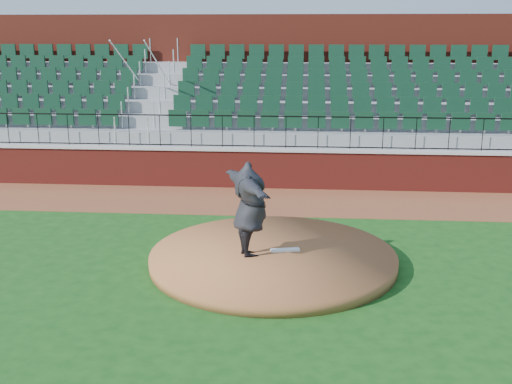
# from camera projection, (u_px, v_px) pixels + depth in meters

# --- Properties ---
(ground) EXTENTS (90.00, 90.00, 0.00)m
(ground) POSITION_uv_depth(u_px,v_px,m) (250.00, 269.00, 12.99)
(ground) COLOR #134413
(ground) RESTS_ON ground
(warning_track) EXTENTS (34.00, 3.20, 0.01)m
(warning_track) POSITION_uv_depth(u_px,v_px,m) (266.00, 201.00, 18.19)
(warning_track) COLOR brown
(warning_track) RESTS_ON ground
(field_wall) EXTENTS (34.00, 0.35, 1.20)m
(field_wall) POSITION_uv_depth(u_px,v_px,m) (270.00, 169.00, 19.58)
(field_wall) COLOR maroon
(field_wall) RESTS_ON ground
(wall_cap) EXTENTS (34.00, 0.45, 0.10)m
(wall_cap) POSITION_uv_depth(u_px,v_px,m) (270.00, 149.00, 19.42)
(wall_cap) COLOR #B7B7B7
(wall_cap) RESTS_ON field_wall
(wall_railing) EXTENTS (34.00, 0.05, 1.00)m
(wall_railing) POSITION_uv_depth(u_px,v_px,m) (270.00, 132.00, 19.28)
(wall_railing) COLOR black
(wall_railing) RESTS_ON wall_cap
(seating_stands) EXTENTS (34.00, 5.10, 4.60)m
(seating_stands) POSITION_uv_depth(u_px,v_px,m) (274.00, 106.00, 21.77)
(seating_stands) COLOR gray
(seating_stands) RESTS_ON ground
(concourse_wall) EXTENTS (34.00, 0.50, 5.50)m
(concourse_wall) POSITION_uv_depth(u_px,v_px,m) (278.00, 86.00, 24.36)
(concourse_wall) COLOR maroon
(concourse_wall) RESTS_ON ground
(pitchers_mound) EXTENTS (5.33, 5.33, 0.25)m
(pitchers_mound) POSITION_uv_depth(u_px,v_px,m) (273.00, 258.00, 13.30)
(pitchers_mound) COLOR brown
(pitchers_mound) RESTS_ON ground
(pitching_rubber) EXTENTS (0.65, 0.30, 0.04)m
(pitching_rubber) POSITION_uv_depth(u_px,v_px,m) (285.00, 250.00, 13.35)
(pitching_rubber) COLOR white
(pitching_rubber) RESTS_ON pitchers_mound
(pitcher) EXTENTS (1.62, 2.59, 2.05)m
(pitcher) POSITION_uv_depth(u_px,v_px,m) (250.00, 209.00, 12.85)
(pitcher) COLOR black
(pitcher) RESTS_ON pitchers_mound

